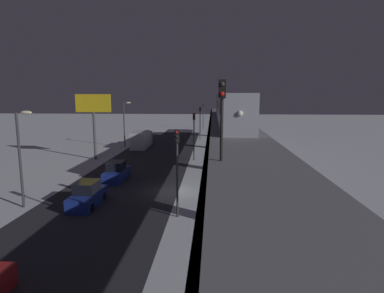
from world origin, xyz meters
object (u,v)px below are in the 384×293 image
(subway_train, at_px, (229,106))
(rail_signal, at_px, (222,106))
(traffic_light_mid, at_px, (194,130))
(commercial_billboard, at_px, (93,110))
(box_truck, at_px, (141,139))
(traffic_light_far, at_px, (200,118))
(sedan_blue, at_px, (88,196))
(traffic_light_distant, at_px, (203,113))
(traffic_light_near, at_px, (177,161))
(sedan_blue_2, at_px, (116,173))

(subway_train, bearing_deg, rail_signal, 86.61)
(traffic_light_mid, xyz_separation_m, commercial_billboard, (13.64, 0.10, 2.63))
(box_truck, height_order, traffic_light_far, traffic_light_far)
(sedan_blue, height_order, box_truck, box_truck)
(rail_signal, relative_size, box_truck, 0.54)
(traffic_light_far, distance_m, traffic_light_distant, 20.81)
(traffic_light_far, bearing_deg, commercial_billboard, 56.90)
(subway_train, distance_m, sedan_blue, 23.16)
(traffic_light_distant, xyz_separation_m, commercial_billboard, (13.64, 41.73, 2.63))
(traffic_light_near, height_order, traffic_light_mid, same)
(commercial_billboard, bearing_deg, sedan_blue_2, 119.71)
(sedan_blue, xyz_separation_m, traffic_light_distant, (-7.50, -60.40, 3.41))
(subway_train, distance_m, sedan_blue_2, 17.43)
(sedan_blue_2, relative_size, commercial_billboard, 0.50)
(sedan_blue_2, bearing_deg, rail_signal, 122.33)
(traffic_light_near, bearing_deg, subway_train, -102.43)
(sedan_blue_2, bearing_deg, box_truck, -84.63)
(subway_train, height_order, rail_signal, rail_signal)
(sedan_blue, height_order, commercial_billboard, commercial_billboard)
(rail_signal, distance_m, commercial_billboard, 31.94)
(rail_signal, xyz_separation_m, traffic_light_mid, (2.95, -27.37, -4.09))
(sedan_blue, height_order, traffic_light_distant, traffic_light_distant)
(sedan_blue, distance_m, traffic_light_mid, 20.50)
(traffic_light_near, bearing_deg, box_truck, -73.08)
(sedan_blue_2, height_order, commercial_billboard, commercial_billboard)
(subway_train, relative_size, traffic_light_distant, 5.76)
(traffic_light_far, xyz_separation_m, traffic_light_distant, (0.00, -20.81, 0.00))
(subway_train, bearing_deg, traffic_light_distant, -83.76)
(commercial_billboard, bearing_deg, traffic_light_mid, -179.56)
(traffic_light_mid, bearing_deg, traffic_light_distant, -90.00)
(subway_train, bearing_deg, sedan_blue_2, 41.69)
(commercial_billboard, bearing_deg, rail_signal, 121.32)
(box_truck, distance_m, traffic_light_distant, 32.75)
(rail_signal, relative_size, sedan_blue, 0.87)
(traffic_light_mid, relative_size, commercial_billboard, 0.72)
(sedan_blue_2, distance_m, traffic_light_mid, 13.63)
(traffic_light_near, relative_size, traffic_light_distant, 1.00)
(traffic_light_far, bearing_deg, traffic_light_distant, -90.00)
(traffic_light_mid, relative_size, traffic_light_far, 1.00)
(rail_signal, xyz_separation_m, traffic_light_distant, (2.95, -68.99, -4.09))
(sedan_blue, distance_m, sedan_blue_2, 7.91)
(traffic_light_mid, bearing_deg, sedan_blue_2, 55.37)
(subway_train, height_order, traffic_light_far, subway_train)
(traffic_light_near, distance_m, traffic_light_mid, 20.81)
(traffic_light_far, xyz_separation_m, commercial_billboard, (13.64, 20.92, 2.63))
(rail_signal, distance_m, box_truck, 40.37)
(sedan_blue, xyz_separation_m, sedan_blue_2, (0.00, -7.91, 0.01))
(sedan_blue, bearing_deg, box_truck, -86.08)
(subway_train, height_order, commercial_billboard, subway_train)
(subway_train, relative_size, traffic_light_mid, 5.76)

